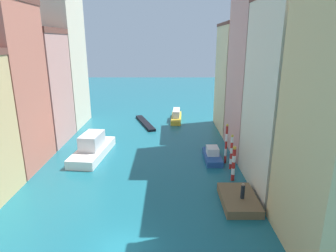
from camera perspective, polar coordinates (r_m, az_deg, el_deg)
The scene contains 15 objects.
ground_plane at distance 44.44m, azimuth -4.36°, elevation -2.51°, with size 154.00×154.00×0.00m, color #196070.
building_left_2 at distance 45.46m, azimuth -24.57°, elevation 6.93°, with size 7.60×8.59×16.05m.
building_left_3 at distance 53.56m, azimuth -21.00°, elevation 11.96°, with size 7.60×9.39×22.38m.
building_right_1 at distance 30.12m, azimuth 23.69°, elevation 5.60°, with size 7.60×10.02×18.86m.
building_right_2 at distance 39.06m, azimuth 18.28°, elevation 11.11°, with size 7.60×9.53×22.61m.
building_right_3 at distance 48.99m, azimuth 14.37°, elevation 9.07°, with size 7.60×10.09×17.07m.
waterfront_dock at distance 28.20m, azimuth 13.62°, elevation -13.85°, with size 3.16×5.17×0.77m.
person_on_dock at distance 27.38m, azimuth 14.36°, elevation -12.31°, with size 0.36×0.36×1.48m.
mooring_pole_0 at distance 31.56m, azimuth 12.65°, elevation -7.09°, with size 0.39×0.39×3.91m.
mooring_pole_1 at distance 34.17m, azimuth 12.22°, elevation -4.94°, with size 0.31×0.31×4.21m.
mooring_pole_2 at distance 35.57m, azimuth 11.24°, elevation -3.38°, with size 0.29×0.29×4.96m.
vaporetto_white at distance 38.84m, azimuth -14.71°, elevation -4.22°, with size 4.29×9.65×3.01m.
gondola_black at distance 52.21m, azimuth -4.64°, elevation 0.61°, with size 4.30×9.79×0.41m.
motorboat_0 at distance 54.40m, azimuth 1.53°, elevation 1.93°, with size 2.22×7.71×2.06m.
motorboat_1 at distance 36.98m, azimuth 8.57°, elevation -5.68°, with size 1.91×5.22×1.68m.
Camera 1 is at (3.29, -17.42, 14.39)m, focal length 31.04 mm.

